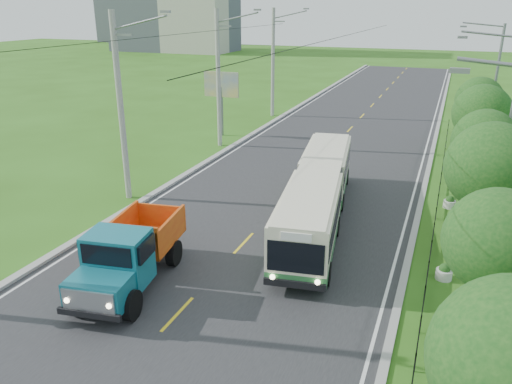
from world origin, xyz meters
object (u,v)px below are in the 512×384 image
Objects in this scene: pole_mid at (219,79)px; planter_mid at (450,203)px; pole_near at (121,108)px; pole_far at (273,63)px; tree_second at (499,245)px; streetlight_far at (493,82)px; planter_near at (444,272)px; billboard_left at (221,89)px; streetlight_mid at (507,121)px; tree_back at (479,103)px; tree_third at (492,171)px; dump_truck at (129,251)px; bus at (318,191)px; tree_fifth at (482,116)px; tree_fourth at (485,144)px; planter_far at (453,162)px.

pole_mid is 14.93× the size of planter_mid.
pole_far is at bearing 90.00° from pole_near.
pole_mid is 26.20m from tree_second.
pole_mid is 1.10× the size of streetlight_far.
billboard_left reaches higher than planter_near.
planter_near is 25.78m from billboard_left.
streetlight_mid is at bearing 14.81° from pole_near.
tree_back is (18.12, 5.14, -1.44)m from pole_mid.
tree_third is 14.57m from dump_truck.
planter_mid is at bearing -22.54° from pole_mid.
pole_mid is 0.69× the size of bus.
pole_near reaches higher than bus.
tree_back reaches higher than billboard_left.
pole_near is at bearing -148.41° from tree_fifth.
streetlight_mid is (0.79, -0.14, 1.32)m from tree_fourth.
pole_near is 1.72× the size of tree_fifth.
pole_mid is 22.25m from tree_third.
streetlight_far is 1.74× the size of billboard_left.
pole_mid is at bearing -90.00° from pole_far.
pole_near is 19.44m from tree_second.
tree_second is 29.20m from billboard_left.
planter_near is (16.86, -15.00, -4.81)m from pole_mid.
dump_truck is (-12.52, -7.01, -2.53)m from tree_third.
tree_fifth is 1.12× the size of billboard_left.
planter_far is (16.86, -11.00, -4.81)m from pole_far.
pole_far is 1.10× the size of streetlight_far.
pole_mid is at bearing 138.35° from planter_near.
dump_truck is at bearing -133.91° from tree_fourth.
tree_back is 28.05m from dump_truck.
dump_truck is at bearing -150.76° from tree_third.
pole_far is 32.56m from dump_truck.
planter_far is 0.05× the size of bus.
pole_far is at bearing 90.00° from pole_mid.
streetlight_mid is 22.51m from billboard_left.
streetlight_far is (0.79, 25.86, 1.38)m from tree_second.
tree_fifth is 8.66× the size of planter_far.
bus reaches higher than planter_far.
pole_mid is 14.93× the size of planter_far.
streetlight_mid is at bearing -26.40° from billboard_left.
tree_fifth is (0.00, 6.00, 0.27)m from tree_fourth.
pole_near is 1.00× the size of pole_far.
tree_back is at bearing 93.70° from streetlight_mid.
streetlight_far is 14.88m from planter_mid.
streetlight_mid is at bearing 0.00° from planter_mid.
planter_near is at bearing 14.47° from dump_truck.
dump_truck is (5.60, -19.87, -3.64)m from pole_mid.
pole_near is 18.17m from tree_third.
tree_second is 10.57m from bus.
tree_fifth is at bearing 90.00° from tree_fourth.
tree_back is at bearing -112.92° from streetlight_far.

